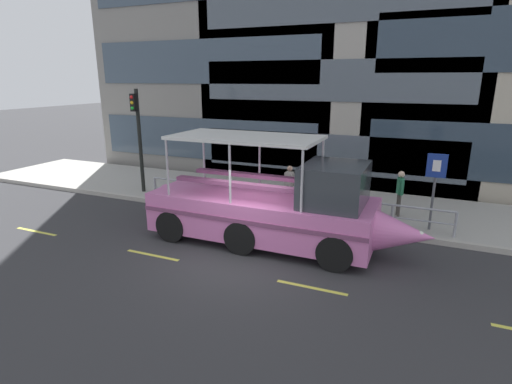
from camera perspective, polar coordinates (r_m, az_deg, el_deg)
name	(u,v)px	position (r m, az deg, el deg)	size (l,w,h in m)	color
ground_plane	(243,254)	(11.99, -1.91, -8.83)	(120.00, 120.00, 0.00)	#333335
sidewalk	(300,200)	(16.87, 6.19, -1.20)	(32.00, 4.80, 0.18)	#A8A59E
curb_edge	(279,219)	(14.62, 3.28, -3.83)	(32.00, 0.18, 0.18)	#B2ADA3
lane_centreline	(225,270)	(11.11, -4.36, -10.96)	(25.80, 0.12, 0.01)	#DBD64C
curb_guardrail	(283,199)	(14.71, 3.88, -0.98)	(11.49, 0.09, 0.86)	#9EA0A8
traffic_light_pole	(138,131)	(17.94, -16.35, 8.26)	(0.24, 0.46, 4.40)	black
parking_sign	(435,179)	(14.05, 24.04, 1.71)	(0.60, 0.12, 2.54)	#4C4F54
duck_tour_boat	(277,209)	(12.36, 2.98, -2.47)	(8.66, 2.55, 3.33)	pink
pedestrian_near_bow	(400,189)	(15.27, 19.73, 0.39)	(0.27, 0.46, 1.66)	#47423D
pedestrian_mid_left	(290,181)	(15.73, 4.78, 1.51)	(0.45, 0.21, 1.57)	#1E2338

